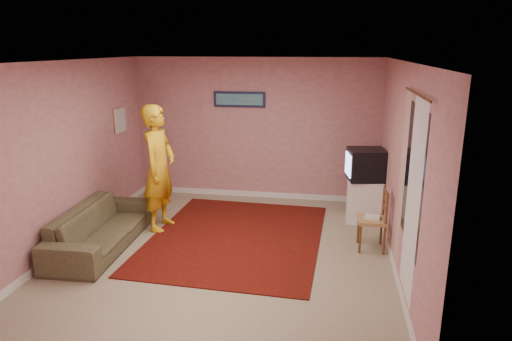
% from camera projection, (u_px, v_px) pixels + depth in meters
% --- Properties ---
extents(ground, '(5.00, 5.00, 0.00)m').
position_uv_depth(ground, '(226.00, 253.00, 6.36)').
color(ground, tan).
rests_on(ground, ground).
extents(wall_back, '(4.50, 0.02, 2.60)m').
position_uv_depth(wall_back, '(256.00, 129.00, 8.39)').
color(wall_back, tan).
rests_on(wall_back, ground).
extents(wall_front, '(4.50, 0.02, 2.60)m').
position_uv_depth(wall_front, '(152.00, 238.00, 3.64)').
color(wall_front, tan).
rests_on(wall_front, ground).
extents(wall_left, '(0.02, 5.00, 2.60)m').
position_uv_depth(wall_left, '(68.00, 156.00, 6.38)').
color(wall_left, tan).
rests_on(wall_left, ground).
extents(wall_right, '(0.02, 5.00, 2.60)m').
position_uv_depth(wall_right, '(401.00, 170.00, 5.65)').
color(wall_right, tan).
rests_on(wall_right, ground).
extents(ceiling, '(4.50, 5.00, 0.02)m').
position_uv_depth(ceiling, '(223.00, 61.00, 5.67)').
color(ceiling, silver).
rests_on(ceiling, wall_back).
extents(baseboard_back, '(4.50, 0.02, 0.10)m').
position_uv_depth(baseboard_back, '(256.00, 194.00, 8.71)').
color(baseboard_back, silver).
rests_on(baseboard_back, ground).
extents(baseboard_left, '(0.02, 5.00, 0.10)m').
position_uv_depth(baseboard_left, '(78.00, 238.00, 6.70)').
color(baseboard_left, silver).
rests_on(baseboard_left, ground).
extents(baseboard_right, '(0.02, 5.00, 0.10)m').
position_uv_depth(baseboard_right, '(392.00, 261.00, 5.98)').
color(baseboard_right, silver).
rests_on(baseboard_right, ground).
extents(window, '(0.01, 1.10, 1.50)m').
position_uv_depth(window, '(414.00, 178.00, 4.76)').
color(window, black).
rests_on(window, wall_right).
extents(curtain_sheer, '(0.01, 0.75, 2.10)m').
position_uv_depth(curtain_sheer, '(413.00, 201.00, 4.67)').
color(curtain_sheer, white).
rests_on(curtain_sheer, wall_right).
extents(curtain_floral, '(0.01, 0.35, 2.10)m').
position_uv_depth(curtain_floral, '(402.00, 181.00, 5.34)').
color(curtain_floral, beige).
rests_on(curtain_floral, wall_right).
extents(curtain_rod, '(0.02, 1.40, 0.02)m').
position_uv_depth(curtain_rod, '(417.00, 94.00, 4.54)').
color(curtain_rod, brown).
rests_on(curtain_rod, wall_right).
extents(picture_back, '(0.95, 0.04, 0.28)m').
position_uv_depth(picture_back, '(239.00, 99.00, 8.26)').
color(picture_back, '#131636').
rests_on(picture_back, wall_back).
extents(picture_left, '(0.04, 0.38, 0.42)m').
position_uv_depth(picture_left, '(120.00, 120.00, 7.83)').
color(picture_left, '#CFBB8E').
rests_on(picture_left, wall_left).
extents(area_rug, '(2.60, 3.20, 0.02)m').
position_uv_depth(area_rug, '(236.00, 237.00, 6.86)').
color(area_rug, '#330605').
rests_on(area_rug, ground).
extents(tv_cabinet, '(0.55, 0.50, 0.70)m').
position_uv_depth(tv_cabinet, '(364.00, 200.00, 7.45)').
color(tv_cabinet, white).
rests_on(tv_cabinet, ground).
extents(crt_tv, '(0.65, 0.60, 0.50)m').
position_uv_depth(crt_tv, '(366.00, 164.00, 7.29)').
color(crt_tv, black).
rests_on(crt_tv, tv_cabinet).
extents(chair_a, '(0.45, 0.43, 0.49)m').
position_uv_depth(chair_a, '(367.00, 184.00, 7.61)').
color(chair_a, '#A78B51').
rests_on(chair_a, ground).
extents(dvd_player, '(0.36, 0.28, 0.06)m').
position_uv_depth(dvd_player, '(367.00, 188.00, 7.63)').
color(dvd_player, '#B8B8BD').
rests_on(dvd_player, chair_a).
extents(blue_throw, '(0.38, 0.05, 0.40)m').
position_uv_depth(blue_throw, '(367.00, 171.00, 7.75)').
color(blue_throw, '#9BD6FE').
rests_on(blue_throw, chair_a).
extents(chair_b, '(0.39, 0.41, 0.48)m').
position_uv_depth(chair_b, '(372.00, 212.00, 6.35)').
color(chair_b, '#A78B51').
rests_on(chair_b, ground).
extents(game_console, '(0.22, 0.17, 0.04)m').
position_uv_depth(game_console, '(372.00, 217.00, 6.37)').
color(game_console, white).
rests_on(game_console, chair_b).
extents(sofa, '(0.87, 2.06, 0.59)m').
position_uv_depth(sofa, '(101.00, 227.00, 6.46)').
color(sofa, brown).
rests_on(sofa, ground).
extents(person, '(0.52, 0.75, 1.95)m').
position_uv_depth(person, '(159.00, 168.00, 6.99)').
color(person, gold).
rests_on(person, ground).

